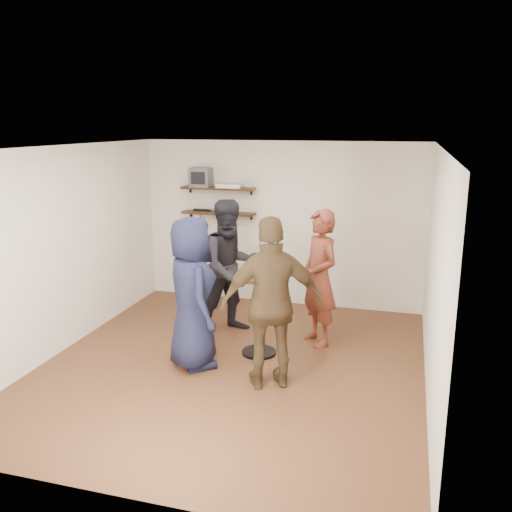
# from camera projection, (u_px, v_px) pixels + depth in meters

# --- Properties ---
(room) EXTENTS (4.58, 5.08, 2.68)m
(room) POSITION_uv_depth(u_px,v_px,m) (231.00, 262.00, 6.26)
(room) COLOR #4E2819
(room) RESTS_ON ground
(shelf_upper) EXTENTS (1.20, 0.25, 0.04)m
(shelf_upper) POSITION_uv_depth(u_px,v_px,m) (218.00, 188.00, 8.61)
(shelf_upper) COLOR black
(shelf_upper) RESTS_ON room
(shelf_lower) EXTENTS (1.20, 0.25, 0.04)m
(shelf_lower) POSITION_uv_depth(u_px,v_px,m) (219.00, 213.00, 8.71)
(shelf_lower) COLOR black
(shelf_lower) RESTS_ON room
(crt_monitor) EXTENTS (0.32, 0.30, 0.30)m
(crt_monitor) POSITION_uv_depth(u_px,v_px,m) (201.00, 177.00, 8.65)
(crt_monitor) COLOR #59595B
(crt_monitor) RESTS_ON shelf_upper
(dvd_deck) EXTENTS (0.40, 0.24, 0.06)m
(dvd_deck) POSITION_uv_depth(u_px,v_px,m) (230.00, 186.00, 8.55)
(dvd_deck) COLOR silver
(dvd_deck) RESTS_ON shelf_upper
(radio) EXTENTS (0.22, 0.10, 0.10)m
(radio) POSITION_uv_depth(u_px,v_px,m) (222.00, 209.00, 8.68)
(radio) COLOR black
(radio) RESTS_ON shelf_lower
(power_strip) EXTENTS (0.30, 0.05, 0.03)m
(power_strip) POSITION_uv_depth(u_px,v_px,m) (202.00, 210.00, 8.83)
(power_strip) COLOR black
(power_strip) RESTS_ON shelf_lower
(side_table) EXTENTS (0.47, 0.47, 0.54)m
(side_table) POSITION_uv_depth(u_px,v_px,m) (199.00, 279.00, 8.60)
(side_table) COLOR black
(side_table) RESTS_ON room
(vase_lilies) EXTENTS (0.19, 0.20, 0.97)m
(vase_lilies) POSITION_uv_depth(u_px,v_px,m) (198.00, 255.00, 8.50)
(vase_lilies) COLOR white
(vase_lilies) RESTS_ON side_table
(drinks_table) EXTENTS (0.57, 0.57, 1.04)m
(drinks_table) POSITION_uv_depth(u_px,v_px,m) (259.00, 304.00, 6.76)
(drinks_table) COLOR black
(drinks_table) RESTS_ON room
(wine_glass_fl) EXTENTS (0.06, 0.06, 0.19)m
(wine_glass_fl) POSITION_uv_depth(u_px,v_px,m) (254.00, 265.00, 6.63)
(wine_glass_fl) COLOR silver
(wine_glass_fl) RESTS_ON drinks_table
(wine_glass_fr) EXTENTS (0.06, 0.06, 0.19)m
(wine_glass_fr) POSITION_uv_depth(u_px,v_px,m) (264.00, 266.00, 6.58)
(wine_glass_fr) COLOR silver
(wine_glass_fr) RESTS_ON drinks_table
(wine_glass_bl) EXTENTS (0.07, 0.07, 0.21)m
(wine_glass_bl) POSITION_uv_depth(u_px,v_px,m) (258.00, 262.00, 6.70)
(wine_glass_bl) COLOR silver
(wine_glass_bl) RESTS_ON drinks_table
(wine_glass_br) EXTENTS (0.07, 0.07, 0.20)m
(wine_glass_br) POSITION_uv_depth(u_px,v_px,m) (262.00, 264.00, 6.64)
(wine_glass_br) COLOR silver
(wine_glass_br) RESTS_ON drinks_table
(person_plaid) EXTENTS (0.75, 0.78, 1.80)m
(person_plaid) POSITION_uv_depth(u_px,v_px,m) (319.00, 278.00, 7.04)
(person_plaid) COLOR red
(person_plaid) RESTS_ON room
(person_dark) EXTENTS (1.15, 1.13, 1.87)m
(person_dark) POSITION_uv_depth(u_px,v_px,m) (231.00, 267.00, 7.44)
(person_dark) COLOR black
(person_dark) RESTS_ON room
(person_navy) EXTENTS (1.01, 1.06, 1.82)m
(person_navy) POSITION_uv_depth(u_px,v_px,m) (192.00, 293.00, 6.38)
(person_navy) COLOR black
(person_navy) RESTS_ON room
(person_brown) EXTENTS (1.22, 0.90, 1.92)m
(person_brown) POSITION_uv_depth(u_px,v_px,m) (272.00, 304.00, 5.86)
(person_brown) COLOR #46331E
(person_brown) RESTS_ON room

